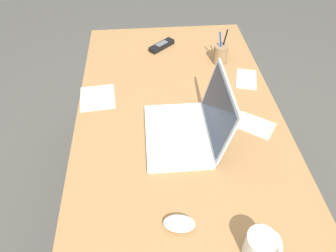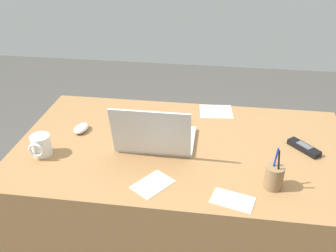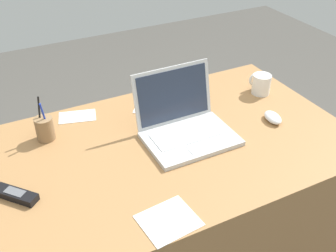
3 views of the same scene
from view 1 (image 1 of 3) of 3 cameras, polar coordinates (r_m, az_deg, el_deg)
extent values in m
plane|color=#4C4944|center=(1.88, 1.44, -14.66)|extent=(6.00, 6.00, 0.00)
cube|color=#9E7042|center=(1.57, 1.69, -7.83)|extent=(1.48, 0.84, 0.74)
cube|color=silver|center=(1.20, 1.60, -1.62)|extent=(0.34, 0.24, 0.02)
cube|color=silver|center=(1.19, 2.62, -1.21)|extent=(0.28, 0.12, 0.00)
cube|color=silver|center=(1.19, -1.91, -1.51)|extent=(0.09, 0.05, 0.00)
cube|color=silver|center=(1.14, 9.10, 2.93)|extent=(0.33, 0.06, 0.22)
cube|color=#283347|center=(1.14, 8.86, 2.96)|extent=(0.30, 0.05, 0.19)
ellipsoid|color=white|center=(0.98, 2.08, -17.31)|extent=(0.07, 0.10, 0.03)
cylinder|color=white|center=(0.95, 16.27, -20.19)|extent=(0.08, 0.08, 0.09)
torus|color=white|center=(0.96, 19.14, -19.57)|extent=(0.07, 0.01, 0.07)
cube|color=black|center=(1.70, -1.16, 14.42)|extent=(0.13, 0.14, 0.02)
cube|color=#595B60|center=(1.70, -1.16, 14.80)|extent=(0.07, 0.07, 0.00)
cylinder|color=olive|center=(1.59, 9.51, 12.77)|extent=(0.07, 0.07, 0.09)
cylinder|color=#1933B2|center=(1.56, 9.58, 14.05)|extent=(0.02, 0.03, 0.15)
cylinder|color=black|center=(1.57, 10.09, 14.50)|extent=(0.03, 0.02, 0.16)
cube|color=white|center=(1.52, 14.07, 8.30)|extent=(0.17, 0.13, 0.00)
cube|color=white|center=(1.29, 15.38, 0.19)|extent=(0.17, 0.18, 0.00)
cube|color=white|center=(1.40, -12.70, 5.05)|extent=(0.18, 0.16, 0.00)
camera|label=2|loc=(1.84, 59.54, 27.45)|focal=39.46mm
camera|label=3|loc=(1.74, -48.78, 34.56)|focal=43.03mm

